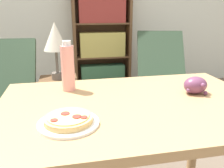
% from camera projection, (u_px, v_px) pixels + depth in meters
% --- Properties ---
extents(dining_table, '(1.17, 0.77, 0.76)m').
position_uv_depth(dining_table, '(133.00, 125.00, 1.07)').
color(dining_table, tan).
rests_on(dining_table, ground_plane).
extents(pizza_on_plate, '(0.22, 0.22, 0.04)m').
position_uv_depth(pizza_on_plate, '(69.00, 121.00, 0.83)').
color(pizza_on_plate, white).
rests_on(pizza_on_plate, dining_table).
extents(grape_bunch, '(0.11, 0.10, 0.08)m').
position_uv_depth(grape_bunch, '(195.00, 85.00, 1.13)').
color(grape_bunch, '#6B3856').
rests_on(grape_bunch, dining_table).
extents(drink_bottle, '(0.06, 0.06, 0.25)m').
position_uv_depth(drink_bottle, '(68.00, 68.00, 1.15)').
color(drink_bottle, pink).
rests_on(drink_bottle, dining_table).
extents(lounge_chair_near, '(0.60, 0.79, 0.88)m').
position_uv_depth(lounge_chair_near, '(3.00, 112.00, 2.07)').
color(lounge_chair_near, black).
rests_on(lounge_chair_near, ground_plane).
extents(lounge_chair_far, '(0.71, 0.87, 0.88)m').
position_uv_depth(lounge_chair_far, '(162.00, 83.00, 2.85)').
color(lounge_chair_far, black).
rests_on(lounge_chair_far, ground_plane).
extents(bookshelf, '(0.81, 0.28, 1.44)m').
position_uv_depth(bookshelf, '(102.00, 43.00, 3.36)').
color(bookshelf, brown).
rests_on(bookshelf, ground_plane).
extents(side_table, '(0.34, 0.34, 0.53)m').
position_uv_depth(side_table, '(60.00, 106.00, 2.25)').
color(side_table, brown).
rests_on(side_table, ground_plane).
extents(table_lamp, '(0.21, 0.21, 0.51)m').
position_uv_depth(table_lamp, '(55.00, 39.00, 2.06)').
color(table_lamp, '#665B51').
rests_on(table_lamp, side_table).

